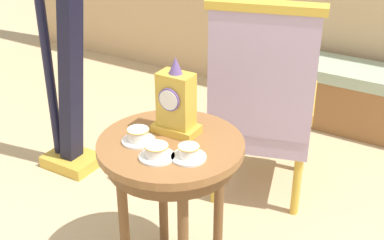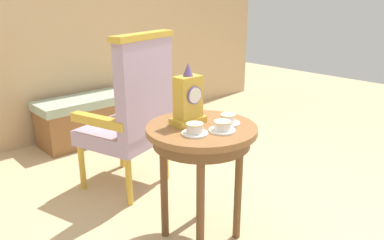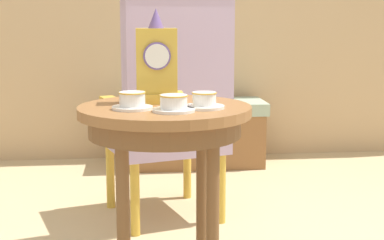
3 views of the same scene
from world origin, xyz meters
TOP-DOWN VIEW (x-y plane):
  - side_table at (0.02, 0.07)m, footprint 0.61×0.61m
  - teacup_left at (-0.09, 0.01)m, footprint 0.14×0.14m
  - teacup_right at (0.05, -0.06)m, footprint 0.14×0.14m
  - teacup_center at (0.15, -0.00)m, footprint 0.14×0.14m
  - mantel_clock at (-0.00, 0.15)m, footprint 0.19×0.11m
  - armchair at (0.10, 0.84)m, footprint 0.67×0.66m
  - harp at (-0.99, 0.53)m, footprint 0.40×0.24m
  - window_bench at (0.32, 1.95)m, footprint 0.98×0.40m

SIDE VIEW (x-z plane):
  - window_bench at x=0.32m, z-range 0.00..0.44m
  - armchair at x=0.10m, z-range 0.02..1.16m
  - side_table at x=0.02m, z-range 0.26..0.95m
  - teacup_center at x=0.15m, z-range 0.69..0.75m
  - teacup_right at x=0.05m, z-range 0.69..0.75m
  - teacup_left at x=-0.09m, z-range 0.69..0.75m
  - harp at x=-0.99m, z-range -0.18..1.69m
  - mantel_clock at x=0.00m, z-range 0.66..1.00m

